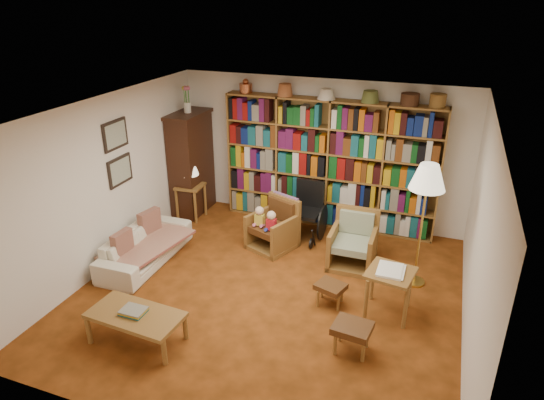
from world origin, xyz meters
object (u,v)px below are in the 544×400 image
at_px(wheelchair, 307,212).
at_px(floor_lamp, 427,182).
at_px(side_table_papers, 390,278).
at_px(coffee_table, 136,317).
at_px(armchair_sage, 354,244).
at_px(footstool_a, 330,288).
at_px(footstool_b, 352,330).
at_px(armchair_leather, 274,227).
at_px(sofa, 145,246).
at_px(side_table_lamp, 191,193).

distance_m(wheelchair, floor_lamp, 2.29).
relative_size(side_table_papers, coffee_table, 0.57).
distance_m(armchair_sage, side_table_papers, 1.30).
relative_size(armchair_sage, wheelchair, 0.86).
xyz_separation_m(footstool_a, footstool_b, (0.45, -0.79, 0.04)).
bearing_deg(side_table_papers, armchair_sage, 121.41).
height_order(armchair_leather, wheelchair, wheelchair).
relative_size(sofa, coffee_table, 1.51).
bearing_deg(footstool_b, floor_lamp, 72.22).
distance_m(wheelchair, coffee_table, 3.42).
relative_size(wheelchair, footstool_a, 2.21).
relative_size(side_table_lamp, side_table_papers, 0.97).
bearing_deg(armchair_sage, footstool_b, -78.86).
height_order(sofa, side_table_lamp, side_table_lamp).
bearing_deg(armchair_sage, armchair_leather, 176.33).
bearing_deg(wheelchair, side_table_lamp, -179.34).
distance_m(wheelchair, footstool_b, 2.84).
relative_size(armchair_sage, coffee_table, 0.72).
relative_size(sofa, armchair_sage, 2.09).
height_order(sofa, coffee_table, sofa).
bearing_deg(side_table_papers, footstool_a, -174.73).
bearing_deg(wheelchair, armchair_sage, -32.58).
bearing_deg(side_table_lamp, sofa, -86.43).
bearing_deg(floor_lamp, sofa, -168.32).
distance_m(floor_lamp, footstool_b, 2.18).
bearing_deg(sofa, footstool_a, -93.27).
xyz_separation_m(floor_lamp, side_table_papers, (-0.26, -0.85, -1.01)).
relative_size(floor_lamp, footstool_a, 4.07).
bearing_deg(armchair_sage, coffee_table, -127.11).
bearing_deg(coffee_table, footstool_b, 16.35).
relative_size(side_table_papers, footstool_a, 1.49).
distance_m(floor_lamp, side_table_papers, 1.34).
bearing_deg(floor_lamp, side_table_lamp, 168.71).
relative_size(side_table_lamp, armchair_sage, 0.76).
bearing_deg(footstool_a, side_table_lamp, 150.32).
xyz_separation_m(wheelchair, coffee_table, (-1.11, -3.23, -0.09)).
bearing_deg(side_table_papers, floor_lamp, 72.64).
xyz_separation_m(footstool_b, coffee_table, (-2.39, -0.70, 0.05)).
relative_size(armchair_sage, floor_lamp, 0.46).
bearing_deg(side_table_lamp, wheelchair, 0.66).
relative_size(armchair_sage, footstool_a, 1.89).
relative_size(armchair_leather, side_table_papers, 1.34).
bearing_deg(footstool_b, side_table_papers, 71.80).
height_order(sofa, armchair_sage, armchair_sage).
relative_size(sofa, footstool_a, 3.95).
height_order(floor_lamp, footstool_b, floor_lamp).
height_order(wheelchair, coffee_table, wheelchair).
relative_size(armchair_leather, footstool_b, 1.90).
bearing_deg(floor_lamp, footstool_b, -107.78).
distance_m(side_table_lamp, armchair_sage, 3.12).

